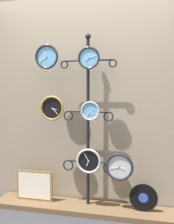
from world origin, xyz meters
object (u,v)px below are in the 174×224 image
(clock_bottom_right, at_px, (119,167))
(vinyl_record, at_px, (143,198))
(clock_top_center, at_px, (89,58))
(clock_middle_left, at_px, (52,108))
(clock_bottom_center, at_px, (89,161))
(display_stand, at_px, (88,159))
(clock_top_left, at_px, (47,57))
(clock_middle_center, at_px, (90,111))
(picture_frame, at_px, (35,186))

(clock_bottom_right, xyz_separation_m, vinyl_record, (0.26, 0.04, -0.34))
(clock_top_center, distance_m, vinyl_record, 1.63)
(clock_top_center, bearing_deg, vinyl_record, 4.14)
(clock_middle_left, distance_m, clock_bottom_center, 0.72)
(display_stand, xyz_separation_m, clock_top_center, (0.03, -0.10, 1.14))
(display_stand, distance_m, clock_top_center, 1.15)
(clock_middle_left, xyz_separation_m, clock_bottom_right, (0.77, 0.01, -0.63))
(clock_top_left, bearing_deg, clock_middle_center, -1.58)
(clock_top_left, height_order, clock_middle_left, clock_top_left)
(vinyl_record, bearing_deg, clock_bottom_right, -171.54)
(display_stand, relative_size, clock_top_center, 8.22)
(clock_middle_left, height_order, vinyl_record, clock_middle_left)
(picture_frame, bearing_deg, display_stand, 4.45)
(clock_middle_center, bearing_deg, clock_bottom_right, 1.96)
(display_stand, bearing_deg, clock_bottom_right, -14.27)
(clock_bottom_right, distance_m, picture_frame, 1.07)
(clock_bottom_center, xyz_separation_m, clock_bottom_right, (0.34, 0.01, -0.05))
(display_stand, height_order, clock_bottom_center, display_stand)
(clock_top_left, height_order, clock_top_center, clock_top_left)
(display_stand, height_order, clock_bottom_right, display_stand)
(clock_bottom_center, distance_m, picture_frame, 0.77)
(clock_bottom_right, xyz_separation_m, picture_frame, (-1.02, 0.04, -0.31))
(display_stand, xyz_separation_m, picture_frame, (-0.65, -0.05, -0.35))
(vinyl_record, bearing_deg, clock_top_center, -175.86)
(picture_frame, bearing_deg, clock_middle_center, -4.51)
(display_stand, relative_size, clock_top_left, 7.22)
(clock_top_center, bearing_deg, clock_middle_left, -178.71)
(display_stand, relative_size, clock_bottom_center, 7.17)
(clock_bottom_center, xyz_separation_m, vinyl_record, (0.60, 0.05, -0.38))
(clock_middle_left, xyz_separation_m, clock_bottom_center, (0.43, 0.00, -0.58))
(clock_middle_center, bearing_deg, clock_bottom_center, -170.71)
(clock_middle_center, xyz_separation_m, picture_frame, (-0.70, 0.06, -0.92))
(clock_bottom_right, bearing_deg, clock_middle_left, -178.93)
(clock_bottom_center, height_order, clock_bottom_right, clock_bottom_center)
(vinyl_record, bearing_deg, display_stand, 174.95)
(clock_top_left, xyz_separation_m, clock_bottom_center, (0.49, -0.02, -1.16))
(clock_top_center, relative_size, clock_bottom_center, 0.87)
(display_stand, bearing_deg, clock_middle_left, -164.55)
(clock_middle_left, relative_size, clock_bottom_right, 0.92)
(clock_bottom_center, relative_size, vinyl_record, 0.92)
(clock_bottom_right, bearing_deg, clock_top_left, 179.80)
(picture_frame, bearing_deg, vinyl_record, -0.24)
(clock_bottom_center, bearing_deg, clock_middle_center, 9.29)
(display_stand, xyz_separation_m, clock_middle_left, (-0.39, -0.11, 0.59))
(display_stand, distance_m, picture_frame, 0.74)
(display_stand, xyz_separation_m, clock_top_left, (-0.46, -0.09, 1.17))
(clock_middle_left, distance_m, vinyl_record, 1.41)
(clock_top_left, height_order, clock_middle_center, clock_top_left)
(clock_bottom_center, height_order, vinyl_record, clock_bottom_center)
(display_stand, xyz_separation_m, clock_bottom_right, (0.37, -0.09, -0.04))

